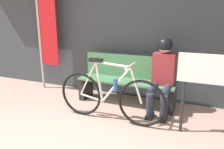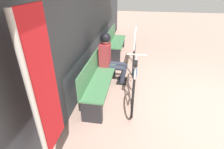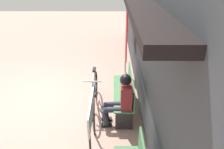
{
  "view_description": "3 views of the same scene",
  "coord_description": "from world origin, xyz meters",
  "px_view_note": "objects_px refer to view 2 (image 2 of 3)",
  "views": [
    {
      "loc": [
        1.54,
        -1.44,
        1.49
      ],
      "look_at": [
        0.28,
        1.51,
        0.62
      ],
      "focal_mm": 35.0,
      "sensor_mm": 36.0,
      "label": 1
    },
    {
      "loc": [
        -2.61,
        1.22,
        2.14
      ],
      "look_at": [
        0.27,
        1.68,
        0.57
      ],
      "focal_mm": 28.0,
      "sensor_mm": 36.0,
      "label": 2
    },
    {
      "loc": [
        4.74,
        1.68,
        3.04
      ],
      "look_at": [
        0.26,
        1.66,
        0.81
      ],
      "focal_mm": 35.0,
      "sensor_mm": 36.0,
      "label": 3
    }
  ],
  "objects_px": {
    "bicycle": "(134,83)",
    "signboard": "(135,41)",
    "park_bench_far": "(116,42)",
    "park_bench_near": "(99,79)",
    "banner_pole": "(43,97)",
    "person_seated": "(109,55)"
  },
  "relations": [
    {
      "from": "park_bench_far",
      "to": "banner_pole",
      "type": "height_order",
      "value": "banner_pole"
    },
    {
      "from": "bicycle",
      "to": "signboard",
      "type": "height_order",
      "value": "signboard"
    },
    {
      "from": "park_bench_near",
      "to": "park_bench_far",
      "type": "relative_size",
      "value": 1.15
    },
    {
      "from": "person_seated",
      "to": "park_bench_far",
      "type": "relative_size",
      "value": 0.81
    },
    {
      "from": "park_bench_far",
      "to": "banner_pole",
      "type": "distance_m",
      "value": 4.26
    },
    {
      "from": "park_bench_near",
      "to": "banner_pole",
      "type": "bearing_deg",
      "value": 176.56
    },
    {
      "from": "park_bench_near",
      "to": "banner_pole",
      "type": "xyz_separation_m",
      "value": [
        -1.75,
        0.11,
        0.79
      ]
    },
    {
      "from": "bicycle",
      "to": "signboard",
      "type": "bearing_deg",
      "value": 2.91
    },
    {
      "from": "park_bench_far",
      "to": "banner_pole",
      "type": "relative_size",
      "value": 0.72
    },
    {
      "from": "park_bench_far",
      "to": "signboard",
      "type": "xyz_separation_m",
      "value": [
        -1.07,
        -0.65,
        0.42
      ]
    },
    {
      "from": "park_bench_far",
      "to": "signboard",
      "type": "distance_m",
      "value": 1.32
    },
    {
      "from": "park_bench_near",
      "to": "bicycle",
      "type": "distance_m",
      "value": 0.72
    },
    {
      "from": "signboard",
      "to": "park_bench_far",
      "type": "bearing_deg",
      "value": 31.23
    },
    {
      "from": "bicycle",
      "to": "park_bench_far",
      "type": "height_order",
      "value": "bicycle"
    },
    {
      "from": "park_bench_near",
      "to": "park_bench_far",
      "type": "xyz_separation_m",
      "value": [
        2.44,
        -0.0,
        -0.01
      ]
    },
    {
      "from": "bicycle",
      "to": "park_bench_far",
      "type": "xyz_separation_m",
      "value": [
        2.45,
        0.72,
        -0.0
      ]
    },
    {
      "from": "park_bench_far",
      "to": "bicycle",
      "type": "bearing_deg",
      "value": -163.7
    },
    {
      "from": "bicycle",
      "to": "person_seated",
      "type": "relative_size",
      "value": 1.39
    },
    {
      "from": "park_bench_far",
      "to": "signboard",
      "type": "height_order",
      "value": "signboard"
    },
    {
      "from": "person_seated",
      "to": "banner_pole",
      "type": "bearing_deg",
      "value": 174.73
    },
    {
      "from": "signboard",
      "to": "bicycle",
      "type": "bearing_deg",
      "value": -177.09
    },
    {
      "from": "banner_pole",
      "to": "signboard",
      "type": "relative_size",
      "value": 1.89
    }
  ]
}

